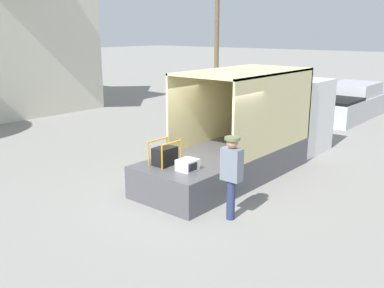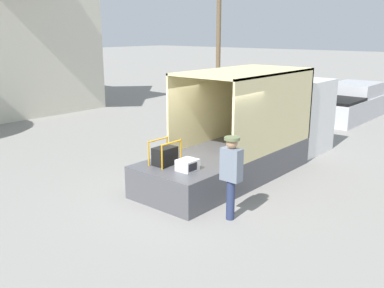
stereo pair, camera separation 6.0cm
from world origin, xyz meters
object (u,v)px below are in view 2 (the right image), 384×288
pickup_truck_silver (350,104)px  portable_generator (165,155)px  microwave (187,165)px  box_truck (273,128)px  utility_pole (219,20)px  worker_person (231,169)px

pickup_truck_silver → portable_generator: bearing=-178.7°
microwave → portable_generator: (0.00, 0.71, 0.09)m
box_truck → utility_pole: utility_pole is taller
microwave → worker_person: size_ratio=0.24×
box_truck → portable_generator: box_truck is taller
utility_pole → box_truck: bearing=-135.9°
portable_generator → pickup_truck_silver: (12.65, 0.28, -0.37)m
microwave → utility_pole: 18.08m
worker_person → portable_generator: bearing=87.3°
microwave → pickup_truck_silver: 12.70m
box_truck → pickup_truck_silver: (8.25, 0.67, -0.34)m
portable_generator → utility_pole: (14.53, 9.43, 3.51)m
box_truck → microwave: 4.41m
microwave → portable_generator: bearing=89.6°
box_truck → portable_generator: size_ratio=8.89×
worker_person → pickup_truck_silver: 12.96m
worker_person → pickup_truck_silver: size_ratio=0.33×
box_truck → pickup_truck_silver: box_truck is taller
utility_pole → portable_generator: bearing=-147.0°
portable_generator → pickup_truck_silver: pickup_truck_silver is taller
microwave → pickup_truck_silver: (12.66, 0.99, -0.28)m
worker_person → pickup_truck_silver: bearing=10.1°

